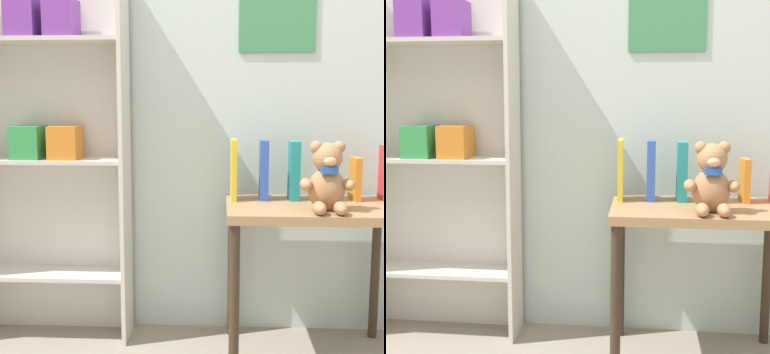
# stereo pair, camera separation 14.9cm
# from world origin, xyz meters

# --- Properties ---
(wall_back) EXTENTS (4.80, 0.07, 2.50)m
(wall_back) POSITION_xyz_m (0.00, 1.27, 1.25)
(wall_back) COLOR silver
(wall_back) RESTS_ON ground_plane
(bookshelf_side) EXTENTS (0.70, 0.22, 1.63)m
(bookshelf_side) POSITION_xyz_m (-0.83, 1.15, 0.91)
(bookshelf_side) COLOR beige
(bookshelf_side) RESTS_ON ground_plane
(display_table) EXTENTS (0.71, 0.48, 0.66)m
(display_table) POSITION_xyz_m (0.32, 0.95, 0.56)
(display_table) COLOR #9E754C
(display_table) RESTS_ON ground_plane
(teddy_bear) EXTENTS (0.21, 0.19, 0.27)m
(teddy_bear) POSITION_xyz_m (0.35, 0.83, 0.78)
(teddy_bear) COLOR #A8754C
(teddy_bear) RESTS_ON display_table
(book_standing_yellow) EXTENTS (0.03, 0.13, 0.26)m
(book_standing_yellow) POSITION_xyz_m (-0.01, 1.06, 0.78)
(book_standing_yellow) COLOR gold
(book_standing_yellow) RESTS_ON display_table
(book_standing_blue) EXTENTS (0.04, 0.10, 0.25)m
(book_standing_blue) POSITION_xyz_m (0.12, 1.07, 0.78)
(book_standing_blue) COLOR #2D51B7
(book_standing_blue) RESTS_ON display_table
(book_standing_teal) EXTENTS (0.04, 0.11, 0.25)m
(book_standing_teal) POSITION_xyz_m (0.25, 1.08, 0.78)
(book_standing_teal) COLOR teal
(book_standing_teal) RESTS_ON display_table
(book_standing_green) EXTENTS (0.03, 0.12, 0.19)m
(book_standing_green) POSITION_xyz_m (0.38, 1.07, 0.75)
(book_standing_green) COLOR #33934C
(book_standing_green) RESTS_ON display_table
(book_standing_orange) EXTENTS (0.03, 0.11, 0.18)m
(book_standing_orange) POSITION_xyz_m (0.51, 1.08, 0.75)
(book_standing_orange) COLOR orange
(book_standing_orange) RESTS_ON display_table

